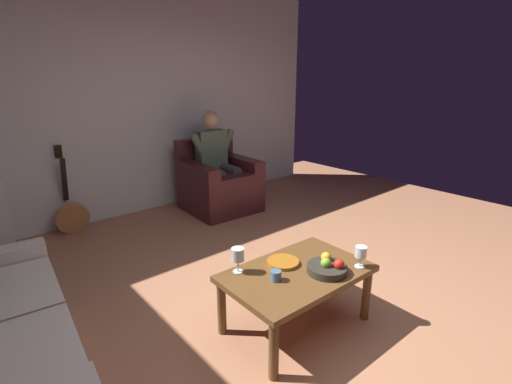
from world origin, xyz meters
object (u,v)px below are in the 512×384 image
object	(u,v)px
fruit_bowl	(328,267)
coffee_table	(297,279)
armchair	(219,185)
person_seated	(216,157)
decorative_dish	(283,262)
wine_glass_far	(238,256)
guitar	(72,214)
wine_glass_near	(361,253)
candle_jar	(276,276)

from	to	relation	value
fruit_bowl	coffee_table	bearing A→B (deg)	-45.26
armchair	coffee_table	xyz separation A→B (m)	(0.99, 2.32, 0.04)
person_seated	decorative_dish	world-z (taller)	person_seated
person_seated	fruit_bowl	distance (m)	2.65
person_seated	wine_glass_far	size ratio (longest dim) A/B	7.30
person_seated	wine_glass_far	distance (m)	2.48
coffee_table	guitar	size ratio (longest dim) A/B	1.03
guitar	coffee_table	bearing A→B (deg)	104.13
coffee_table	fruit_bowl	xyz separation A→B (m)	(-0.14, 0.14, 0.10)
wine_glass_near	candle_jar	bearing A→B (deg)	-23.93
fruit_bowl	candle_jar	size ratio (longest dim) A/B	3.76
wine_glass_far	guitar	bearing A→B (deg)	-81.31
candle_jar	person_seated	bearing A→B (deg)	-116.81
guitar	wine_glass_near	bearing A→B (deg)	109.45
guitar	fruit_bowl	size ratio (longest dim) A/B	3.64
coffee_table	wine_glass_near	world-z (taller)	wine_glass_near
armchair	decorative_dish	bearing A→B (deg)	68.20
armchair	fruit_bowl	distance (m)	2.61
guitar	candle_jar	bearing A→B (deg)	100.33
armchair	guitar	size ratio (longest dim) A/B	0.92
wine_glass_far	candle_jar	world-z (taller)	wine_glass_far
wine_glass_near	wine_glass_far	world-z (taller)	wine_glass_far
armchair	guitar	world-z (taller)	guitar
fruit_bowl	decorative_dish	size ratio (longest dim) A/B	1.19
guitar	candle_jar	xyz separation A→B (m)	(-0.50, 2.75, 0.25)
armchair	wine_glass_far	distance (m)	2.46
guitar	fruit_bowl	distance (m)	3.03
decorative_dish	guitar	bearing A→B (deg)	-75.26
armchair	person_seated	xyz separation A→B (m)	(-0.00, -0.04, 0.36)
armchair	fruit_bowl	xyz separation A→B (m)	(0.85, 2.46, 0.14)
coffee_table	candle_jar	size ratio (longest dim) A/B	14.02
wine_glass_near	candle_jar	world-z (taller)	wine_glass_near
guitar	decorative_dish	size ratio (longest dim) A/B	4.34
wine_glass_near	guitar	bearing A→B (deg)	-70.55
decorative_dish	armchair	bearing A→B (deg)	-114.47
guitar	decorative_dish	world-z (taller)	guitar
fruit_bowl	decorative_dish	bearing A→B (deg)	-62.25
wine_glass_far	person_seated	bearing A→B (deg)	-121.76
wine_glass_near	decorative_dish	size ratio (longest dim) A/B	0.68
wine_glass_far	candle_jar	distance (m)	0.28
person_seated	candle_jar	distance (m)	2.64
fruit_bowl	candle_jar	world-z (taller)	fruit_bowl
armchair	person_seated	distance (m)	0.36
decorative_dish	coffee_table	bearing A→B (deg)	91.44
person_seated	guitar	size ratio (longest dim) A/B	1.30
coffee_table	decorative_dish	xyz separation A→B (m)	(0.00, -0.13, 0.07)
coffee_table	wine_glass_near	xyz separation A→B (m)	(-0.36, 0.24, 0.16)
coffee_table	fruit_bowl	world-z (taller)	fruit_bowl
decorative_dish	fruit_bowl	bearing A→B (deg)	117.75
coffee_table	wine_glass_far	world-z (taller)	wine_glass_far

